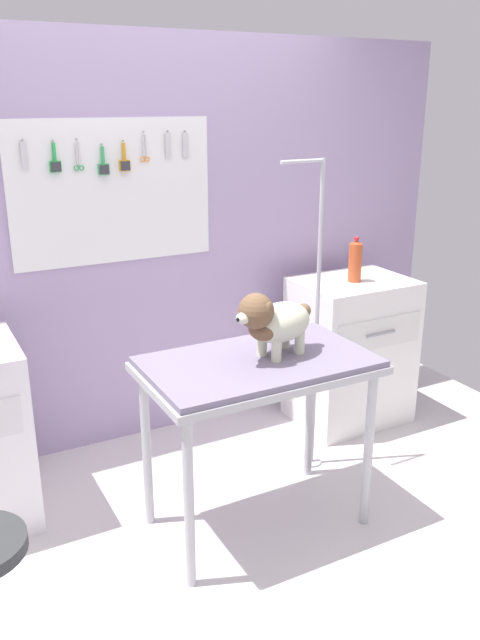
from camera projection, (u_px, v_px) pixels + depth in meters
ground at (252, 547)px, 3.02m from camera, size 4.40×4.00×0.04m
rear_wall_panel at (144, 246)px, 3.71m from camera, size 4.00×0.11×2.30m
grooming_table at (258, 378)px, 2.93m from camera, size 1.03×0.61×0.85m
grooming_arm at (315, 333)px, 3.42m from camera, size 0.30×0.11×1.68m
dog at (274, 321)px, 2.87m from camera, size 0.43×0.26×0.32m
cabinet_right at (350, 351)px, 4.07m from camera, size 0.68×0.54×0.91m
soda_bottle at (355, 261)px, 3.86m from camera, size 0.08×0.08×0.27m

